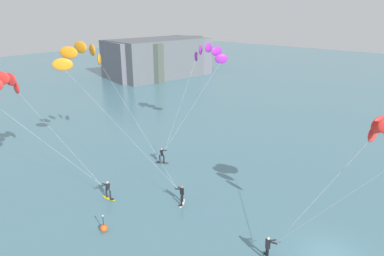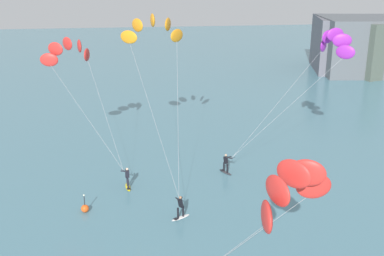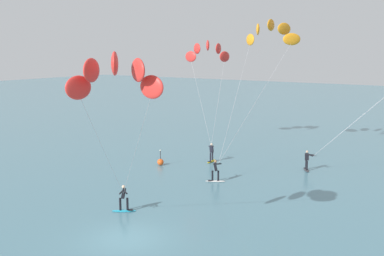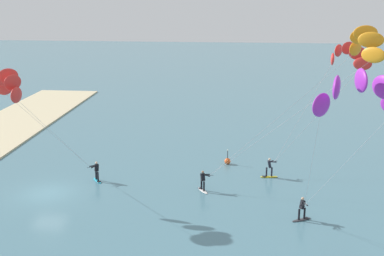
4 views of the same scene
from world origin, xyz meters
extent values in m
plane|color=slate|center=(0.00, 0.00, 0.00)|extent=(240.00, 240.00, 0.00)
ellipsoid|color=#23ADD1|center=(-2.95, 3.09, 0.04)|extent=(1.43, 1.17, 0.08)
cube|color=black|center=(-2.62, 3.34, 0.09)|extent=(0.40, 0.40, 0.02)
cylinder|color=black|center=(-3.13, 2.96, 0.47)|extent=(0.14, 0.14, 0.78)
cylinder|color=black|center=(-2.78, 3.22, 0.47)|extent=(0.14, 0.14, 0.78)
cube|color=black|center=(-2.95, 3.09, 1.16)|extent=(0.44, 0.43, 0.63)
sphere|color=beige|center=(-2.95, 3.09, 1.58)|extent=(0.20, 0.20, 0.20)
cylinder|color=black|center=(-2.60, 2.67, 1.31)|extent=(0.38, 0.44, 0.03)
cylinder|color=black|center=(-2.69, 2.96, 1.34)|extent=(0.57, 0.36, 0.15)
cylinder|color=black|center=(-2.86, 2.81, 1.34)|extent=(0.28, 0.60, 0.15)
ellipsoid|color=red|center=(-0.11, -2.81, 8.20)|extent=(0.44, 1.46, 1.10)
ellipsoid|color=red|center=(0.36, -2.41, 8.98)|extent=(0.75, 1.47, 1.10)
ellipsoid|color=red|center=(1.15, -1.74, 9.28)|extent=(1.18, 1.31, 1.10)
ellipsoid|color=red|center=(1.95, -1.06, 8.98)|extent=(1.43, 0.94, 1.10)
ellipsoid|color=red|center=(2.42, -0.66, 8.20)|extent=(1.46, 0.44, 1.10)
cylinder|color=#B2B2B7|center=(-1.35, -0.07, 4.60)|extent=(2.51, 5.50, 6.60)
cylinder|color=#B2B2B7|center=(-0.09, 1.01, 4.60)|extent=(5.03, 3.36, 6.60)
ellipsoid|color=yellow|center=(-5.23, 17.17, 0.04)|extent=(0.56, 1.53, 0.08)
cube|color=black|center=(-5.18, 16.76, 0.09)|extent=(0.32, 0.32, 0.02)
cylinder|color=black|center=(-5.26, 17.39, 0.47)|extent=(0.14, 0.14, 0.78)
cylinder|color=black|center=(-5.20, 16.95, 0.47)|extent=(0.14, 0.14, 0.78)
cube|color=black|center=(-5.23, 17.17, 1.16)|extent=(0.34, 0.36, 0.63)
sphere|color=beige|center=(-5.23, 17.17, 1.58)|extent=(0.20, 0.20, 0.20)
cylinder|color=black|center=(-5.54, 17.62, 1.31)|extent=(0.34, 0.47, 0.03)
cylinder|color=black|center=(-5.48, 17.34, 1.34)|extent=(0.55, 0.41, 0.15)
cylinder|color=black|center=(-5.30, 17.46, 1.34)|extent=(0.22, 0.61, 0.15)
ellipsoid|color=red|center=(-8.34, 24.72, 9.20)|extent=(0.58, 1.55, 1.10)
ellipsoid|color=red|center=(-8.87, 24.35, 10.03)|extent=(0.64, 1.55, 1.10)
ellipsoid|color=red|center=(-9.78, 23.72, 10.34)|extent=(1.13, 1.43, 1.10)
ellipsoid|color=red|center=(-10.68, 23.09, 10.03)|extent=(1.45, 1.09, 1.10)
ellipsoid|color=red|center=(-11.21, 22.72, 9.20)|extent=(1.55, 0.58, 1.10)
cylinder|color=#B2B2B7|center=(-6.94, 21.17, 5.11)|extent=(2.82, 7.11, 7.61)
cylinder|color=#B2B2B7|center=(-8.38, 20.17, 5.11)|extent=(5.69, 5.12, 7.61)
ellipsoid|color=#333338|center=(2.91, 19.00, 0.04)|extent=(1.05, 1.49, 0.08)
cube|color=black|center=(2.71, 19.36, 0.09)|extent=(0.39, 0.38, 0.02)
cylinder|color=black|center=(3.01, 18.81, 0.47)|extent=(0.14, 0.14, 0.78)
cylinder|color=black|center=(2.80, 19.19, 0.47)|extent=(0.14, 0.14, 0.78)
cube|color=black|center=(2.91, 19.00, 1.16)|extent=(0.42, 0.43, 0.63)
sphere|color=tan|center=(2.91, 19.00, 1.58)|extent=(0.20, 0.20, 0.20)
cylinder|color=black|center=(3.45, 19.07, 1.31)|extent=(0.55, 0.10, 0.03)
cylinder|color=black|center=(3.17, 19.14, 1.34)|extent=(0.57, 0.37, 0.15)
cylinder|color=black|center=(3.19, 18.92, 1.34)|extent=(0.60, 0.24, 0.15)
cylinder|color=#B2B2B7|center=(7.79, 18.72, 5.54)|extent=(8.68, 0.71, 8.47)
cylinder|color=#B2B2B7|center=(7.58, 20.44, 5.54)|extent=(8.27, 2.76, 8.47)
ellipsoid|color=white|center=(-1.64, 11.89, 0.04)|extent=(1.47, 1.08, 0.08)
cube|color=black|center=(-2.00, 11.67, 0.09)|extent=(0.39, 0.39, 0.02)
cylinder|color=black|center=(-1.45, 12.00, 0.47)|extent=(0.14, 0.14, 0.78)
cylinder|color=black|center=(-1.83, 11.77, 0.47)|extent=(0.14, 0.14, 0.78)
cube|color=black|center=(-1.64, 11.89, 1.16)|extent=(0.43, 0.42, 0.63)
sphere|color=#9E7051|center=(-1.64, 11.89, 1.58)|extent=(0.20, 0.20, 0.20)
cylinder|color=black|center=(-1.69, 12.43, 1.31)|extent=(0.08, 0.55, 0.03)
cylinder|color=black|center=(-1.77, 12.15, 1.34)|extent=(0.35, 0.58, 0.15)
cylinder|color=black|center=(-1.56, 12.17, 1.34)|extent=(0.26, 0.60, 0.15)
ellipsoid|color=orange|center=(-0.64, 23.62, 10.86)|extent=(1.38, 1.56, 1.10)
ellipsoid|color=orange|center=(-1.39, 23.55, 11.81)|extent=(0.84, 1.78, 1.10)
ellipsoid|color=orange|center=(-2.66, 23.44, 12.18)|extent=(0.47, 1.79, 1.10)
ellipsoid|color=orange|center=(-3.94, 23.32, 11.81)|extent=(1.10, 1.72, 1.10)
ellipsoid|color=orange|center=(-4.69, 23.26, 10.86)|extent=(1.56, 1.38, 1.10)
cylinder|color=#B2B2B7|center=(-1.16, 18.02, 5.93)|extent=(1.07, 11.19, 9.26)
cylinder|color=#B2B2B7|center=(-3.19, 17.85, 5.93)|extent=(3.02, 10.84, 9.26)
sphere|color=#EA5119|center=(-8.23, 13.61, 0.28)|extent=(0.56, 0.56, 0.56)
cylinder|color=#262628|center=(-8.23, 13.61, 0.91)|extent=(0.06, 0.06, 0.70)
sphere|color=#F2F2CC|center=(-8.23, 13.61, 1.32)|extent=(0.12, 0.12, 0.12)
camera|label=1|loc=(-20.32, -5.61, 15.61)|focal=32.60mm
camera|label=2|loc=(-4.60, -17.18, 16.53)|focal=44.81mm
camera|label=3|loc=(15.87, -17.35, 9.88)|focal=43.37mm
camera|label=4|loc=(35.41, 14.73, 15.13)|focal=47.79mm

